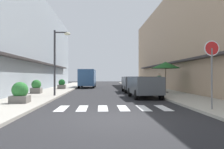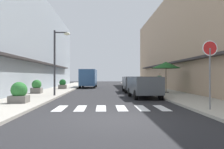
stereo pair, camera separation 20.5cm
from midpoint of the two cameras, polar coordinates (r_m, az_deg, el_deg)
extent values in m
plane|color=#232326|center=(25.87, -0.95, -3.70)|extent=(93.65, 93.65, 0.00)
cube|color=#9E998E|center=(26.26, -12.02, -3.51)|extent=(3.12, 59.60, 0.12)
cube|color=#ADA899|center=(26.45, 10.04, -3.49)|extent=(3.12, 59.60, 0.12)
cube|color=#939EA8|center=(28.50, -19.73, 6.60)|extent=(5.00, 40.31, 9.90)
cube|color=#332D2D|center=(27.61, -14.29, 2.33)|extent=(0.50, 28.22, 0.16)
cube|color=tan|center=(28.83, 17.53, 6.86)|extent=(5.00, 40.31, 10.25)
cube|color=#332D2D|center=(27.84, 12.19, 2.31)|extent=(0.50, 28.22, 0.16)
cube|color=silver|center=(12.01, -11.17, -7.54)|extent=(0.45, 2.20, 0.01)
cube|color=silver|center=(11.90, -6.60, -7.61)|extent=(0.45, 2.20, 0.01)
cube|color=silver|center=(11.86, -1.98, -7.63)|extent=(0.45, 2.20, 0.01)
cube|color=silver|center=(11.90, 2.64, -7.61)|extent=(0.45, 2.20, 0.01)
cube|color=silver|center=(12.01, 7.20, -7.54)|extent=(0.45, 2.20, 0.01)
cube|color=silver|center=(12.20, 11.65, -7.42)|extent=(0.45, 2.20, 0.01)
cube|color=#4C5156|center=(17.42, 7.60, -2.41)|extent=(1.91, 4.21, 1.13)
cube|color=black|center=(17.21, 7.71, -1.41)|extent=(1.56, 2.38, 0.56)
cylinder|color=black|center=(18.65, 4.33, -4.01)|extent=(0.25, 0.65, 0.64)
cylinder|color=black|center=(18.95, 9.10, -3.95)|extent=(0.25, 0.65, 0.64)
cylinder|color=black|center=(15.96, 5.81, -4.63)|extent=(0.25, 0.65, 0.64)
cylinder|color=black|center=(16.31, 11.33, -4.53)|extent=(0.25, 0.65, 0.64)
cube|color=#4C5156|center=(23.51, 5.08, -1.88)|extent=(1.76, 4.32, 1.13)
cube|color=black|center=(23.29, 5.15, -1.14)|extent=(1.47, 2.42, 0.56)
cylinder|color=black|center=(24.87, 2.86, -3.10)|extent=(0.22, 0.64, 0.64)
cylinder|color=black|center=(25.05, 6.49, -3.08)|extent=(0.22, 0.64, 0.64)
cylinder|color=black|center=(22.03, 3.48, -3.45)|extent=(0.22, 0.64, 0.64)
cylinder|color=black|center=(22.24, 7.57, -3.42)|extent=(0.22, 0.64, 0.64)
cube|color=#33598C|center=(32.71, -5.17, -0.66)|extent=(2.08, 5.45, 2.03)
cube|color=black|center=(32.44, -5.19, 0.67)|extent=(1.71, 3.06, 0.56)
cylinder|color=black|center=(34.58, -6.41, -2.33)|extent=(0.24, 0.65, 0.64)
cylinder|color=black|center=(34.45, -3.45, -2.34)|extent=(0.24, 0.65, 0.64)
cylinder|color=black|center=(31.04, -7.08, -2.55)|extent=(0.24, 0.65, 0.64)
cylinder|color=black|center=(30.89, -3.77, -2.56)|extent=(0.24, 0.65, 0.64)
cylinder|color=slate|center=(11.27, 21.80, -0.90)|extent=(0.07, 0.07, 2.55)
cylinder|color=red|center=(11.33, 21.78, 5.56)|extent=(0.64, 0.03, 0.64)
torus|color=white|center=(11.33, 21.78, 5.56)|extent=(0.65, 0.05, 0.65)
cylinder|color=#38383D|center=(18.51, -12.57, 2.59)|extent=(0.14, 0.14, 4.68)
cylinder|color=#38383D|center=(18.68, -11.19, 9.32)|extent=(0.90, 0.10, 0.10)
ellipsoid|color=beige|center=(18.60, -9.80, 9.05)|extent=(0.44, 0.28, 0.20)
cylinder|color=#262626|center=(21.79, 12.41, -3.92)|extent=(0.48, 0.48, 0.06)
cylinder|color=#4C3823|center=(21.75, 12.40, -0.95)|extent=(0.06, 0.06, 2.32)
cone|color=#19511E|center=(21.77, 12.40, 2.11)|extent=(2.46, 2.46, 0.55)
cube|color=slate|center=(13.99, -19.92, -5.28)|extent=(0.90, 0.90, 0.37)
sphere|color=#2D7533|center=(13.95, -19.92, -3.32)|extent=(0.84, 0.84, 0.84)
cube|color=slate|center=(21.15, -16.44, -3.51)|extent=(0.81, 0.81, 0.44)
sphere|color=#2D7533|center=(21.12, -16.44, -2.18)|extent=(0.76, 0.76, 0.76)
cube|color=slate|center=(27.92, -10.91, -2.76)|extent=(0.84, 0.84, 0.44)
sphere|color=#195623|center=(27.90, -10.91, -1.79)|extent=(0.72, 0.72, 0.72)
cylinder|color=#282B33|center=(21.08, 10.99, -3.05)|extent=(0.26, 0.26, 0.79)
cylinder|color=#4C7259|center=(21.06, 10.99, -1.13)|extent=(0.34, 0.34, 0.63)
sphere|color=tan|center=(21.05, 10.98, 0.01)|extent=(0.21, 0.21, 0.21)
camera|label=1|loc=(0.10, -89.70, 0.00)|focal=40.37mm
camera|label=2|loc=(0.10, 90.30, 0.00)|focal=40.37mm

